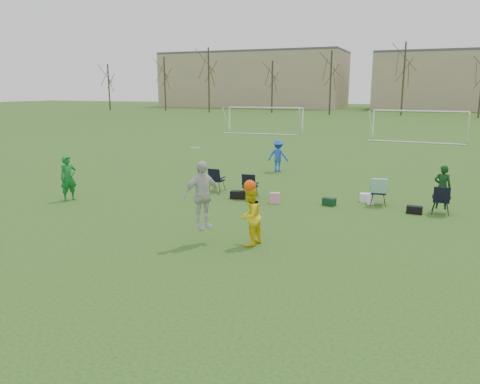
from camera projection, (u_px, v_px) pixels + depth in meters
The scene contains 9 objects.
ground at pixel (185, 268), 11.01m from camera, with size 260.00×260.00×0.00m, color #274B17.
fielder_green_near at pixel (68, 178), 17.58m from camera, with size 0.62×0.41×1.71m, color #14722B.
fielder_blue at pixel (278, 156), 23.76m from camera, with size 1.06×0.61×1.64m, color blue.
center_contest at pixel (224, 204), 12.50m from camera, with size 2.10×1.37×2.66m.
sideline_setup at pixel (334, 190), 17.21m from camera, with size 9.15×1.85×1.65m.
goal_left at pixel (265, 113), 45.02m from camera, with size 7.39×0.76×2.46m.
goal_mid at pixel (420, 117), 37.98m from camera, with size 7.40×0.63×2.46m.
tree_line at pixel (404, 83), 72.86m from camera, with size 110.28×3.28×11.40m.
building_row at pixel (447, 80), 93.85m from camera, with size 126.00×16.00×13.00m.
Camera 1 is at (5.17, -9.08, 4.13)m, focal length 35.00 mm.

